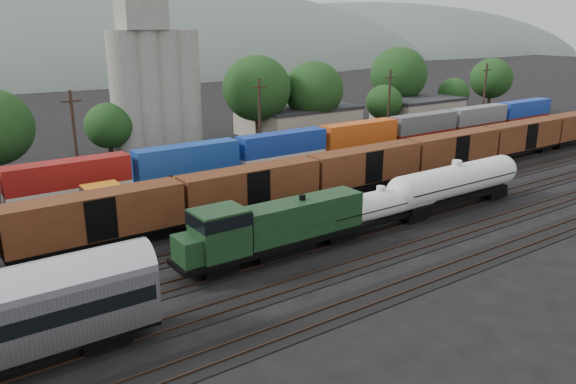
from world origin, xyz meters
TOP-DOWN VIEW (x-y plane):
  - ground at (0.00, 0.00)m, footprint 600.00×600.00m
  - tracks at (0.00, 0.00)m, footprint 180.00×33.20m
  - green_locomotive at (-4.16, -5.00)m, footprint 18.88×3.33m
  - tank_car_a at (8.27, -5.00)m, footprint 15.34×2.75m
  - tank_car_b at (19.05, -5.00)m, footprint 18.97×3.40m
  - orange_locomotive at (-8.97, 10.00)m, footprint 16.46×2.74m
  - boxcar_string at (0.20, 5.00)m, footprint 169.00×2.90m
  - container_wall at (-5.13, 15.00)m, footprint 164.77×2.60m
  - grain_silo at (3.28, 36.00)m, footprint 13.40×5.00m
  - industrial_sheds at (6.63, 35.25)m, footprint 119.38×17.26m
  - tree_band at (0.35, 35.78)m, footprint 164.79×22.09m
  - utility_poles at (0.00, 22.00)m, footprint 122.20×0.36m
  - distant_hills at (23.92, 260.00)m, footprint 860.00×286.00m

SIDE VIEW (x-z plane):
  - distant_hills at x=23.92m, z-range -85.56..44.44m
  - ground at x=0.00m, z-range 0.00..0.00m
  - tracks at x=0.00m, z-range -0.05..0.15m
  - orange_locomotive at x=-8.97m, z-range 0.31..4.42m
  - tank_car_a at x=8.27m, z-range 0.40..4.42m
  - industrial_sheds at x=6.63m, z-range 0.01..5.11m
  - green_locomotive at x=-4.16m, z-range 0.33..5.33m
  - tank_car_b at x=19.05m, z-range 0.45..5.42m
  - container_wall at x=-5.13m, z-range 0.08..5.88m
  - boxcar_string at x=0.20m, z-range 1.02..5.22m
  - utility_poles at x=0.00m, z-range 0.21..12.21m
  - tree_band at x=0.35m, z-range 0.50..14.87m
  - grain_silo at x=3.28m, z-range -3.24..25.76m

